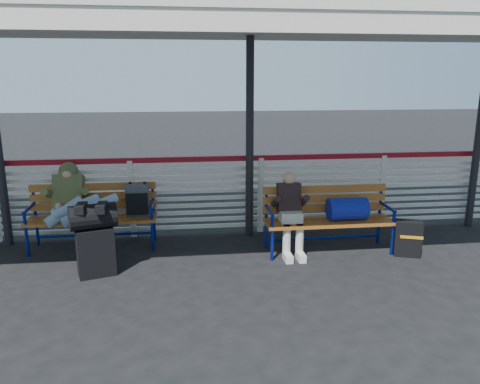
{
  "coord_description": "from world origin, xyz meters",
  "views": [
    {
      "loc": [
        0.79,
        -5.18,
        2.41
      ],
      "look_at": [
        1.56,
        1.0,
        0.88
      ],
      "focal_mm": 35.0,
      "sensor_mm": 36.0,
      "label": 1
    }
  ],
  "objects": [
    {
      "name": "ground",
      "position": [
        0.0,
        0.0,
        0.0
      ],
      "size": [
        60.0,
        60.0,
        0.0
      ],
      "primitive_type": "plane",
      "color": "black",
      "rests_on": "ground"
    },
    {
      "name": "fence",
      "position": [
        0.0,
        1.9,
        0.66
      ],
      "size": [
        12.08,
        0.08,
        1.24
      ],
      "color": "silver",
      "rests_on": "ground"
    },
    {
      "name": "canopy",
      "position": [
        -0.0,
        0.87,
        3.04
      ],
      "size": [
        12.6,
        3.6,
        3.16
      ],
      "color": "silver",
      "rests_on": "ground"
    },
    {
      "name": "luggage_stack",
      "position": [
        -0.32,
        0.46,
        0.5
      ],
      "size": [
        0.62,
        0.46,
        0.92
      ],
      "rotation": [
        0.0,
        0.0,
        0.3
      ],
      "color": "black",
      "rests_on": "ground"
    },
    {
      "name": "bench_left",
      "position": [
        -0.31,
        1.49,
        0.6
      ],
      "size": [
        1.8,
        0.56,
        0.93
      ],
      "color": "#A95820",
      "rests_on": "ground"
    },
    {
      "name": "bench_right",
      "position": [
        2.91,
        0.92,
        0.58
      ],
      "size": [
        1.8,
        0.56,
        0.92
      ],
      "color": "#A95820",
      "rests_on": "ground"
    },
    {
      "name": "traveler_man",
      "position": [
        -0.66,
        1.14,
        0.74
      ],
      "size": [
        0.94,
        1.64,
        0.77
      ],
      "color": "#8392B0",
      "rests_on": "ground"
    },
    {
      "name": "companion_person",
      "position": [
        2.25,
        0.91,
        0.6
      ],
      "size": [
        0.32,
        0.66,
        1.15
      ],
      "color": "beige",
      "rests_on": "ground"
    },
    {
      "name": "suitcase_side",
      "position": [
        3.85,
        0.61,
        0.25
      ],
      "size": [
        0.4,
        0.32,
        0.5
      ],
      "rotation": [
        0.0,
        0.0,
        -0.34
      ],
      "color": "black",
      "rests_on": "ground"
    }
  ]
}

